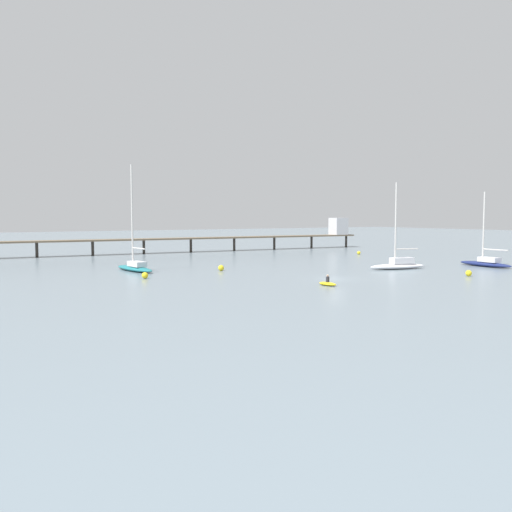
{
  "coord_description": "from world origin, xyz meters",
  "views": [
    {
      "loc": [
        -40.26,
        -48.1,
        7.31
      ],
      "look_at": [
        0.0,
        17.45,
        1.5
      ],
      "focal_mm": 38.27,
      "sensor_mm": 36.0,
      "label": 1
    }
  ],
  "objects_px": {
    "sailboat_teal": "(135,265)",
    "mooring_buoy_mid": "(359,253)",
    "sailboat_white": "(398,264)",
    "mooring_buoy_far": "(469,273)",
    "dinghy_yellow": "(328,283)",
    "mooring_buoy_outer": "(221,268)",
    "mooring_buoy_near": "(145,275)",
    "sailboat_navy": "(486,262)",
    "pier": "(225,235)"
  },
  "relations": [
    {
      "from": "sailboat_teal",
      "to": "mooring_buoy_mid",
      "type": "bearing_deg",
      "value": 9.03
    },
    {
      "from": "mooring_buoy_far",
      "to": "mooring_buoy_mid",
      "type": "bearing_deg",
      "value": 68.6
    },
    {
      "from": "dinghy_yellow",
      "to": "mooring_buoy_mid",
      "type": "bearing_deg",
      "value": 43.79
    },
    {
      "from": "mooring_buoy_mid",
      "to": "mooring_buoy_near",
      "type": "bearing_deg",
      "value": -161.38
    },
    {
      "from": "pier",
      "to": "mooring_buoy_mid",
      "type": "distance_m",
      "value": 27.28
    },
    {
      "from": "pier",
      "to": "sailboat_teal",
      "type": "height_order",
      "value": "sailboat_teal"
    },
    {
      "from": "mooring_buoy_outer",
      "to": "mooring_buoy_mid",
      "type": "bearing_deg",
      "value": 19.77
    },
    {
      "from": "pier",
      "to": "dinghy_yellow",
      "type": "height_order",
      "value": "pier"
    },
    {
      "from": "sailboat_white",
      "to": "dinghy_yellow",
      "type": "bearing_deg",
      "value": -156.05
    },
    {
      "from": "sailboat_navy",
      "to": "mooring_buoy_far",
      "type": "xyz_separation_m",
      "value": [
        -12.51,
        -6.64,
        -0.29
      ]
    },
    {
      "from": "sailboat_teal",
      "to": "mooring_buoy_outer",
      "type": "bearing_deg",
      "value": -29.86
    },
    {
      "from": "sailboat_white",
      "to": "dinghy_yellow",
      "type": "relative_size",
      "value": 4.83
    },
    {
      "from": "dinghy_yellow",
      "to": "pier",
      "type": "bearing_deg",
      "value": 72.78
    },
    {
      "from": "sailboat_white",
      "to": "pier",
      "type": "bearing_deg",
      "value": 93.42
    },
    {
      "from": "pier",
      "to": "sailboat_white",
      "type": "height_order",
      "value": "sailboat_white"
    },
    {
      "from": "mooring_buoy_outer",
      "to": "mooring_buoy_mid",
      "type": "relative_size",
      "value": 1.17
    },
    {
      "from": "mooring_buoy_near",
      "to": "sailboat_navy",
      "type": "bearing_deg",
      "value": -13.7
    },
    {
      "from": "mooring_buoy_mid",
      "to": "dinghy_yellow",
      "type": "bearing_deg",
      "value": -136.21
    },
    {
      "from": "dinghy_yellow",
      "to": "mooring_buoy_mid",
      "type": "relative_size",
      "value": 3.71
    },
    {
      "from": "sailboat_white",
      "to": "mooring_buoy_far",
      "type": "relative_size",
      "value": 15.85
    },
    {
      "from": "dinghy_yellow",
      "to": "mooring_buoy_far",
      "type": "distance_m",
      "value": 19.89
    },
    {
      "from": "pier",
      "to": "mooring_buoy_mid",
      "type": "xyz_separation_m",
      "value": [
        16.56,
        -21.48,
        -2.93
      ]
    },
    {
      "from": "mooring_buoy_near",
      "to": "dinghy_yellow",
      "type": "bearing_deg",
      "value": -48.4
    },
    {
      "from": "mooring_buoy_outer",
      "to": "mooring_buoy_near",
      "type": "xyz_separation_m",
      "value": [
        -11.52,
        -3.09,
        -0.01
      ]
    },
    {
      "from": "pier",
      "to": "dinghy_yellow",
      "type": "bearing_deg",
      "value": -107.22
    },
    {
      "from": "mooring_buoy_outer",
      "to": "mooring_buoy_far",
      "type": "bearing_deg",
      "value": -43.33
    },
    {
      "from": "sailboat_white",
      "to": "mooring_buoy_near",
      "type": "height_order",
      "value": "sailboat_white"
    },
    {
      "from": "sailboat_white",
      "to": "sailboat_teal",
      "type": "distance_m",
      "value": 35.19
    },
    {
      "from": "sailboat_white",
      "to": "sailboat_navy",
      "type": "bearing_deg",
      "value": -16.89
    },
    {
      "from": "sailboat_white",
      "to": "sailboat_navy",
      "type": "xyz_separation_m",
      "value": [
        13.16,
        -3.99,
        -0.07
      ]
    },
    {
      "from": "sailboat_teal",
      "to": "sailboat_navy",
      "type": "xyz_separation_m",
      "value": [
        44.51,
        -19.96,
        -0.11
      ]
    },
    {
      "from": "pier",
      "to": "mooring_buoy_near",
      "type": "relative_size",
      "value": 117.26
    },
    {
      "from": "pier",
      "to": "sailboat_white",
      "type": "xyz_separation_m",
      "value": [
        2.67,
        -44.63,
        -2.52
      ]
    },
    {
      "from": "pier",
      "to": "mooring_buoy_mid",
      "type": "height_order",
      "value": "pier"
    },
    {
      "from": "mooring_buoy_outer",
      "to": "mooring_buoy_far",
      "type": "xyz_separation_m",
      "value": [
        22.28,
        -21.02,
        -0.01
      ]
    },
    {
      "from": "sailboat_white",
      "to": "sailboat_teal",
      "type": "bearing_deg",
      "value": 153.02
    },
    {
      "from": "sailboat_navy",
      "to": "mooring_buoy_near",
      "type": "height_order",
      "value": "sailboat_navy"
    },
    {
      "from": "mooring_buoy_near",
      "to": "mooring_buoy_far",
      "type": "distance_m",
      "value": 38.27
    },
    {
      "from": "pier",
      "to": "dinghy_yellow",
      "type": "distance_m",
      "value": 55.71
    },
    {
      "from": "pier",
      "to": "mooring_buoy_far",
      "type": "height_order",
      "value": "pier"
    },
    {
      "from": "sailboat_teal",
      "to": "mooring_buoy_near",
      "type": "bearing_deg",
      "value": -101.75
    },
    {
      "from": "sailboat_navy",
      "to": "mooring_buoy_mid",
      "type": "bearing_deg",
      "value": 88.45
    },
    {
      "from": "dinghy_yellow",
      "to": "mooring_buoy_far",
      "type": "relative_size",
      "value": 3.28
    },
    {
      "from": "pier",
      "to": "sailboat_teal",
      "type": "relative_size",
      "value": 6.26
    },
    {
      "from": "mooring_buoy_near",
      "to": "sailboat_white",
      "type": "bearing_deg",
      "value": -12.41
    },
    {
      "from": "pier",
      "to": "mooring_buoy_far",
      "type": "relative_size",
      "value": 117.95
    },
    {
      "from": "sailboat_teal",
      "to": "mooring_buoy_mid",
      "type": "height_order",
      "value": "sailboat_teal"
    },
    {
      "from": "mooring_buoy_far",
      "to": "sailboat_navy",
      "type": "bearing_deg",
      "value": 27.97
    },
    {
      "from": "sailboat_teal",
      "to": "dinghy_yellow",
      "type": "height_order",
      "value": "sailboat_teal"
    },
    {
      "from": "mooring_buoy_near",
      "to": "mooring_buoy_far",
      "type": "xyz_separation_m",
      "value": [
        33.8,
        -17.93,
        -0.0
      ]
    }
  ]
}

